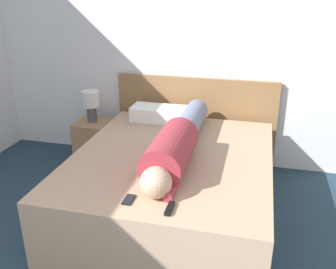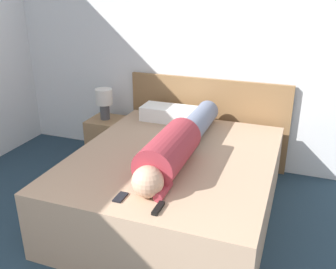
# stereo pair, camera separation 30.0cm
# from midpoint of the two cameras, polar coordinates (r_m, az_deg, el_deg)

# --- Properties ---
(wall_back) EXTENTS (5.90, 0.06, 2.60)m
(wall_back) POSITION_cam_midpoint_polar(r_m,az_deg,el_deg) (4.16, 8.34, 12.67)
(wall_back) COLOR white
(wall_back) RESTS_ON ground_plane
(bed) EXTENTS (1.69, 2.01, 0.58)m
(bed) POSITION_cam_midpoint_polar(r_m,az_deg,el_deg) (3.39, 3.45, -7.63)
(bed) COLOR tan
(bed) RESTS_ON ground_plane
(headboard) EXTENTS (1.81, 0.04, 1.00)m
(headboard) POSITION_cam_midpoint_polar(r_m,az_deg,el_deg) (4.29, 7.92, 1.91)
(headboard) COLOR olive
(headboard) RESTS_ON ground_plane
(nightstand) EXTENTS (0.37, 0.39, 0.50)m
(nightstand) POSITION_cam_midpoint_polar(r_m,az_deg,el_deg) (4.47, -7.44, -0.68)
(nightstand) COLOR #A37A51
(nightstand) RESTS_ON ground_plane
(table_lamp) EXTENTS (0.19, 0.19, 0.36)m
(table_lamp) POSITION_cam_midpoint_polar(r_m,az_deg,el_deg) (4.31, -7.75, 5.15)
(table_lamp) COLOR #4C4C51
(table_lamp) RESTS_ON nightstand
(person_lying) EXTENTS (0.32, 1.76, 0.32)m
(person_lying) POSITION_cam_midpoint_polar(r_m,az_deg,el_deg) (3.14, 4.29, -1.38)
(person_lying) COLOR tan
(person_lying) RESTS_ON bed
(pillow_near_headboard) EXTENTS (0.60, 0.28, 0.15)m
(pillow_near_headboard) POSITION_cam_midpoint_polar(r_m,az_deg,el_deg) (4.04, 2.39, 3.16)
(pillow_near_headboard) COLOR white
(pillow_near_headboard) RESTS_ON bed
(tv_remote) EXTENTS (0.04, 0.15, 0.02)m
(tv_remote) POSITION_cam_midpoint_polar(r_m,az_deg,el_deg) (2.51, 1.98, -11.27)
(tv_remote) COLOR black
(tv_remote) RESTS_ON bed
(cell_phone) EXTENTS (0.06, 0.13, 0.01)m
(cell_phone) POSITION_cam_midpoint_polar(r_m,az_deg,el_deg) (2.64, -4.00, -9.59)
(cell_phone) COLOR black
(cell_phone) RESTS_ON bed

